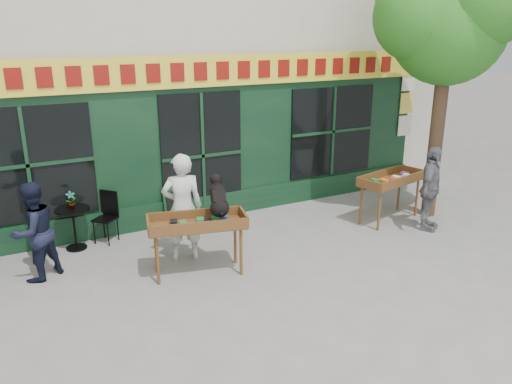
{
  "coord_description": "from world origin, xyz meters",
  "views": [
    {
      "loc": [
        -3.65,
        -6.77,
        3.72
      ],
      "look_at": [
        0.25,
        0.5,
        1.06
      ],
      "focal_mm": 35.0,
      "sensor_mm": 36.0,
      "label": 1
    }
  ],
  "objects_px": {
    "book_cart_center": "(197,226)",
    "book_cart_right": "(391,181)",
    "dog": "(218,195)",
    "bistro_table": "(74,220)",
    "man_left": "(34,232)",
    "woman": "(182,207)",
    "man_right": "(430,189)"
  },
  "relations": [
    {
      "from": "woman",
      "to": "man_right",
      "type": "height_order",
      "value": "woman"
    },
    {
      "from": "book_cart_center",
      "to": "bistro_table",
      "type": "bearing_deg",
      "value": 143.24
    },
    {
      "from": "dog",
      "to": "man_left",
      "type": "height_order",
      "value": "dog"
    },
    {
      "from": "dog",
      "to": "man_right",
      "type": "relative_size",
      "value": 0.36
    },
    {
      "from": "dog",
      "to": "man_right",
      "type": "bearing_deg",
      "value": 9.94
    },
    {
      "from": "woman",
      "to": "man_left",
      "type": "distance_m",
      "value": 2.31
    },
    {
      "from": "book_cart_right",
      "to": "dog",
      "type": "bearing_deg",
      "value": 174.1
    },
    {
      "from": "bistro_table",
      "to": "man_left",
      "type": "distance_m",
      "value": 1.17
    },
    {
      "from": "book_cart_center",
      "to": "book_cart_right",
      "type": "xyz_separation_m",
      "value": [
        4.37,
        0.4,
        0.0
      ]
    },
    {
      "from": "book_cart_right",
      "to": "bistro_table",
      "type": "distance_m",
      "value": 6.15
    },
    {
      "from": "book_cart_right",
      "to": "bistro_table",
      "type": "relative_size",
      "value": 2.1
    },
    {
      "from": "woman",
      "to": "man_right",
      "type": "bearing_deg",
      "value": -178.17
    },
    {
      "from": "man_right",
      "to": "bistro_table",
      "type": "bearing_deg",
      "value": 127.69
    },
    {
      "from": "bistro_table",
      "to": "man_left",
      "type": "xyz_separation_m",
      "value": [
        -0.7,
        -0.9,
        0.25
      ]
    },
    {
      "from": "book_cart_center",
      "to": "book_cart_right",
      "type": "height_order",
      "value": "same"
    },
    {
      "from": "book_cart_center",
      "to": "dog",
      "type": "distance_m",
      "value": 0.59
    },
    {
      "from": "woman",
      "to": "book_cart_center",
      "type": "bearing_deg",
      "value": 103.95
    },
    {
      "from": "man_left",
      "to": "woman",
      "type": "bearing_deg",
      "value": 138.2
    },
    {
      "from": "man_right",
      "to": "woman",
      "type": "bearing_deg",
      "value": 135.63
    },
    {
      "from": "dog",
      "to": "bistro_table",
      "type": "relative_size",
      "value": 0.79
    },
    {
      "from": "book_cart_right",
      "to": "bistro_table",
      "type": "xyz_separation_m",
      "value": [
        -5.95,
        1.53,
        -0.28
      ]
    },
    {
      "from": "book_cart_center",
      "to": "man_left",
      "type": "bearing_deg",
      "value": 169.64
    },
    {
      "from": "woman",
      "to": "man_left",
      "type": "height_order",
      "value": "woman"
    },
    {
      "from": "man_right",
      "to": "man_left",
      "type": "bearing_deg",
      "value": 136.5
    },
    {
      "from": "woman",
      "to": "bistro_table",
      "type": "relative_size",
      "value": 2.43
    },
    {
      "from": "book_cart_center",
      "to": "woman",
      "type": "bearing_deg",
      "value": 103.95
    },
    {
      "from": "dog",
      "to": "man_left",
      "type": "xyz_separation_m",
      "value": [
        -2.63,
        1.08,
        -0.5
      ]
    },
    {
      "from": "book_cart_center",
      "to": "woman",
      "type": "height_order",
      "value": "woman"
    },
    {
      "from": "man_right",
      "to": "man_left",
      "type": "xyz_separation_m",
      "value": [
        -6.95,
        1.38,
        -0.04
      ]
    },
    {
      "from": "woman",
      "to": "book_cart_right",
      "type": "distance_m",
      "value": 4.38
    },
    {
      "from": "man_left",
      "to": "man_right",
      "type": "bearing_deg",
      "value": 136.41
    },
    {
      "from": "book_cart_center",
      "to": "dog",
      "type": "bearing_deg",
      "value": 5.82
    }
  ]
}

